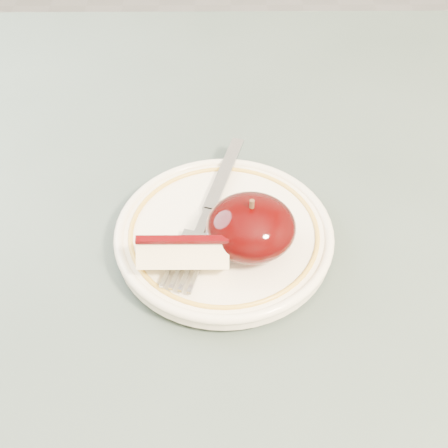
{
  "coord_description": "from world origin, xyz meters",
  "views": [
    {
      "loc": [
        -0.04,
        -0.36,
        1.18
      ],
      "look_at": [
        -0.04,
        0.02,
        0.78
      ],
      "focal_mm": 50.0,
      "sensor_mm": 36.0,
      "label": 1
    }
  ],
  "objects_px": {
    "table": "(265,317)",
    "apple_half": "(251,227)",
    "plate": "(224,235)",
    "fork": "(208,211)"
  },
  "relations": [
    {
      "from": "table",
      "to": "plate",
      "type": "distance_m",
      "value": 0.11
    },
    {
      "from": "apple_half",
      "to": "table",
      "type": "bearing_deg",
      "value": -5.87
    },
    {
      "from": "plate",
      "to": "fork",
      "type": "xyz_separation_m",
      "value": [
        -0.01,
        0.02,
        0.01
      ]
    },
    {
      "from": "table",
      "to": "plate",
      "type": "height_order",
      "value": "plate"
    },
    {
      "from": "apple_half",
      "to": "fork",
      "type": "height_order",
      "value": "apple_half"
    },
    {
      "from": "fork",
      "to": "table",
      "type": "bearing_deg",
      "value": -109.68
    },
    {
      "from": "table",
      "to": "apple_half",
      "type": "xyz_separation_m",
      "value": [
        -0.02,
        0.0,
        0.13
      ]
    },
    {
      "from": "table",
      "to": "apple_half",
      "type": "relative_size",
      "value": 11.73
    },
    {
      "from": "plate",
      "to": "fork",
      "type": "bearing_deg",
      "value": 123.91
    },
    {
      "from": "fork",
      "to": "apple_half",
      "type": "bearing_deg",
      "value": -119.66
    }
  ]
}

